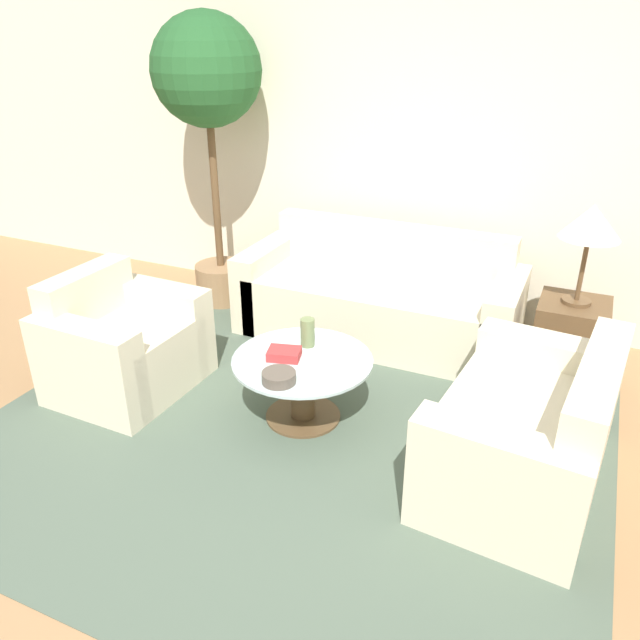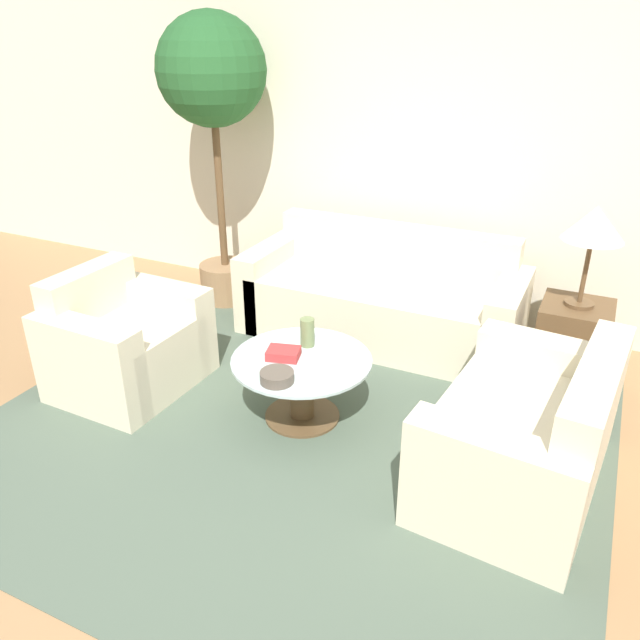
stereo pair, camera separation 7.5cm
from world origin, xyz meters
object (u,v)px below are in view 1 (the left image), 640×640
object	(u,v)px
loveseat	(534,438)
table_lamp	(591,224)
potted_plant	(208,94)
armchair	(121,347)
vase	(308,332)
bowl	(279,377)
coffee_table	(303,380)
sofa_main	(380,299)
book_stack	(284,354)

from	to	relation	value
loveseat	table_lamp	distance (m)	1.42
loveseat	potted_plant	distance (m)	3.36
armchair	table_lamp	size ratio (longest dim) A/B	1.41
potted_plant	vase	xyz separation A→B (m)	(1.36, -1.16, -1.19)
armchair	table_lamp	world-z (taller)	table_lamp
bowl	coffee_table	bearing A→B (deg)	89.31
coffee_table	bowl	world-z (taller)	bowl
sofa_main	armchair	size ratio (longest dim) A/B	2.28
vase	book_stack	world-z (taller)	vase
sofa_main	potted_plant	world-z (taller)	potted_plant
sofa_main	book_stack	size ratio (longest dim) A/B	9.50
sofa_main	bowl	size ratio (longest dim) A/B	10.97
table_lamp	book_stack	bearing A→B (deg)	-142.39
loveseat	potted_plant	world-z (taller)	potted_plant
armchair	coffee_table	xyz separation A→B (m)	(1.24, 0.14, -0.02)
potted_plant	loveseat	bearing A→B (deg)	-26.61
loveseat	potted_plant	xyz separation A→B (m)	(-2.73, 1.37, 1.40)
vase	bowl	distance (m)	0.45
vase	bowl	world-z (taller)	vase
vase	loveseat	bearing A→B (deg)	-8.81
armchair	vase	world-z (taller)	armchair
loveseat	coffee_table	world-z (taller)	loveseat
table_lamp	vase	size ratio (longest dim) A/B	3.64
armchair	loveseat	world-z (taller)	loveseat
bowl	book_stack	distance (m)	0.27
armchair	potted_plant	distance (m)	2.03
coffee_table	table_lamp	xyz separation A→B (m)	(1.40, 1.12, 0.82)
sofa_main	armchair	distance (m)	1.90
book_stack	loveseat	bearing A→B (deg)	-15.64
sofa_main	potted_plant	distance (m)	2.01
bowl	vase	bearing A→B (deg)	95.03
coffee_table	vase	world-z (taller)	vase
table_lamp	armchair	bearing A→B (deg)	-154.39
table_lamp	book_stack	distance (m)	2.00
potted_plant	bowl	xyz separation A→B (m)	(1.40, -1.61, -1.25)
table_lamp	bowl	bearing A→B (deg)	-134.90
sofa_main	loveseat	world-z (taller)	sofa_main
potted_plant	book_stack	bearing A→B (deg)	-46.04
vase	bowl	xyz separation A→B (m)	(0.04, -0.45, -0.06)
book_stack	vase	bearing A→B (deg)	58.69
sofa_main	book_stack	distance (m)	1.33
loveseat	book_stack	distance (m)	1.43
armchair	coffee_table	distance (m)	1.24
table_lamp	vase	distance (m)	1.82
bowl	table_lamp	bearing A→B (deg)	45.10
loveseat	vase	xyz separation A→B (m)	(-1.37, 0.21, 0.21)
coffee_table	table_lamp	world-z (taller)	table_lamp
table_lamp	potted_plant	distance (m)	2.87
sofa_main	coffee_table	distance (m)	1.27
loveseat	vase	distance (m)	1.40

